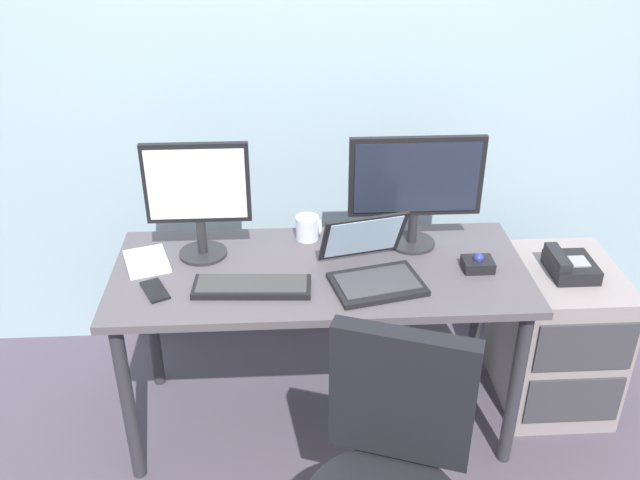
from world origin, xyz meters
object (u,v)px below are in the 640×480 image
object	(u,v)px
monitor_main	(416,184)
trackball_mouse	(478,264)
file_cabinet	(555,334)
monitor_side	(198,193)
laptop	(372,266)
keyboard	(252,286)
desk_phone	(569,266)
paper_notepad	(147,261)
coffee_mug	(308,228)
cell_phone	(155,290)

from	to	relation	value
monitor_main	trackball_mouse	size ratio (longest dim) A/B	4.57
file_cabinet	monitor_side	world-z (taller)	monitor_side
laptop	trackball_mouse	size ratio (longest dim) A/B	3.49
keyboard	trackball_mouse	xyz separation A→B (m)	(0.82, 0.09, 0.01)
desk_phone	paper_notepad	size ratio (longest dim) A/B	0.96
monitor_main	keyboard	xyz separation A→B (m)	(-0.61, -0.29, -0.24)
file_cabinet	coffee_mug	bearing A→B (deg)	172.75
coffee_mug	cell_phone	xyz separation A→B (m)	(-0.55, -0.35, -0.04)
desk_phone	coffee_mug	size ratio (longest dim) A/B	1.99
file_cabinet	laptop	world-z (taller)	laptop
coffee_mug	cell_phone	bearing A→B (deg)	-147.14
monitor_main	keyboard	world-z (taller)	monitor_main
trackball_mouse	paper_notepad	size ratio (longest dim) A/B	0.53
monitor_main	coffee_mug	size ratio (longest dim) A/B	5.01
file_cabinet	cell_phone	size ratio (longest dim) A/B	4.36
laptop	trackball_mouse	distance (m)	0.40
cell_phone	monitor_side	bearing A→B (deg)	33.82
cell_phone	laptop	bearing A→B (deg)	-22.46
monitor_side	paper_notepad	bearing A→B (deg)	-166.64
keyboard	laptop	xyz separation A→B (m)	(0.43, 0.05, 0.04)
file_cabinet	paper_notepad	size ratio (longest dim) A/B	2.98
keyboard	coffee_mug	bearing A→B (deg)	59.67
file_cabinet	paper_notepad	xyz separation A→B (m)	(-1.63, -0.02, 0.42)
trackball_mouse	monitor_main	bearing A→B (deg)	136.58
file_cabinet	cell_phone	xyz separation A→B (m)	(-1.57, -0.22, 0.42)
coffee_mug	paper_notepad	bearing A→B (deg)	-165.71
monitor_side	keyboard	world-z (taller)	monitor_side
laptop	keyboard	bearing A→B (deg)	-173.12
paper_notepad	monitor_side	bearing A→B (deg)	13.36
file_cabinet	cell_phone	distance (m)	1.64
desk_phone	laptop	size ratio (longest dim) A/B	0.52
monitor_side	coffee_mug	xyz separation A→B (m)	(0.40, 0.11, -0.21)
cell_phone	paper_notepad	bearing A→B (deg)	80.84
file_cabinet	laptop	xyz separation A→B (m)	(-0.80, -0.18, 0.47)
file_cabinet	laptop	bearing A→B (deg)	-167.54
file_cabinet	monitor_main	distance (m)	0.92
paper_notepad	monitor_main	bearing A→B (deg)	4.81
monitor_main	cell_phone	distance (m)	1.02
monitor_main	monitor_side	size ratio (longest dim) A/B	1.12
keyboard	paper_notepad	distance (m)	0.45
file_cabinet	paper_notepad	world-z (taller)	paper_notepad
desk_phone	monitor_main	world-z (taller)	monitor_main
keyboard	trackball_mouse	world-z (taller)	trackball_mouse
monitor_side	coffee_mug	size ratio (longest dim) A/B	4.47
paper_notepad	cell_phone	bearing A→B (deg)	-73.29
monitor_main	monitor_side	distance (m)	0.80
monitor_side	trackball_mouse	world-z (taller)	monitor_side
keyboard	cell_phone	bearing A→B (deg)	179.00
file_cabinet	monitor_main	bearing A→B (deg)	174.45
coffee_mug	keyboard	bearing A→B (deg)	-120.33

